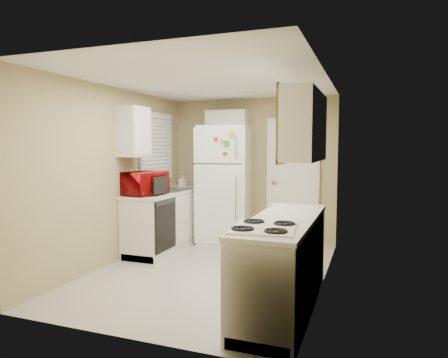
% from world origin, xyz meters
% --- Properties ---
extents(floor, '(3.80, 3.80, 0.00)m').
position_xyz_m(floor, '(0.00, 0.00, 0.00)').
color(floor, beige).
rests_on(floor, ground).
extents(ceiling, '(3.80, 3.80, 0.00)m').
position_xyz_m(ceiling, '(0.00, 0.00, 2.40)').
color(ceiling, white).
rests_on(ceiling, floor).
extents(wall_left, '(3.80, 3.80, 0.00)m').
position_xyz_m(wall_left, '(-1.40, 0.00, 1.20)').
color(wall_left, tan).
rests_on(wall_left, floor).
extents(wall_right, '(3.80, 3.80, 0.00)m').
position_xyz_m(wall_right, '(1.40, 0.00, 1.20)').
color(wall_right, tan).
rests_on(wall_right, floor).
extents(wall_back, '(2.80, 2.80, 0.00)m').
position_xyz_m(wall_back, '(0.00, 1.90, 1.20)').
color(wall_back, tan).
rests_on(wall_back, floor).
extents(wall_front, '(2.80, 2.80, 0.00)m').
position_xyz_m(wall_front, '(0.00, -1.90, 1.20)').
color(wall_front, tan).
rests_on(wall_front, floor).
extents(left_counter, '(0.60, 1.80, 0.90)m').
position_xyz_m(left_counter, '(-1.10, 0.90, 0.45)').
color(left_counter, silver).
rests_on(left_counter, floor).
extents(dishwasher, '(0.03, 0.58, 0.72)m').
position_xyz_m(dishwasher, '(-0.81, 0.30, 0.49)').
color(dishwasher, black).
rests_on(dishwasher, floor).
extents(sink, '(0.54, 0.74, 0.16)m').
position_xyz_m(sink, '(-1.10, 1.05, 0.86)').
color(sink, gray).
rests_on(sink, left_counter).
extents(microwave, '(0.66, 0.44, 0.40)m').
position_xyz_m(microwave, '(-1.15, 0.34, 1.05)').
color(microwave, '#97080A').
rests_on(microwave, left_counter).
extents(soap_bottle, '(0.11, 0.12, 0.21)m').
position_xyz_m(soap_bottle, '(-1.15, 1.55, 1.00)').
color(soap_bottle, silver).
rests_on(soap_bottle, left_counter).
extents(window_blinds, '(0.10, 0.98, 1.08)m').
position_xyz_m(window_blinds, '(-1.36, 1.05, 1.60)').
color(window_blinds, silver).
rests_on(window_blinds, wall_left).
extents(upper_cabinet_left, '(0.30, 0.45, 0.70)m').
position_xyz_m(upper_cabinet_left, '(-1.25, 0.22, 1.80)').
color(upper_cabinet_left, silver).
rests_on(upper_cabinet_left, wall_left).
extents(refrigerator, '(0.88, 0.86, 1.93)m').
position_xyz_m(refrigerator, '(-0.36, 1.57, 0.97)').
color(refrigerator, white).
rests_on(refrigerator, floor).
extents(cabinet_over_fridge, '(0.70, 0.30, 0.40)m').
position_xyz_m(cabinet_over_fridge, '(-0.40, 1.75, 2.00)').
color(cabinet_over_fridge, silver).
rests_on(cabinet_over_fridge, wall_back).
extents(interior_door, '(0.86, 0.06, 2.08)m').
position_xyz_m(interior_door, '(0.70, 1.86, 1.02)').
color(interior_door, white).
rests_on(interior_door, floor).
extents(right_counter, '(0.60, 2.00, 0.90)m').
position_xyz_m(right_counter, '(1.10, -0.80, 0.45)').
color(right_counter, silver).
rests_on(right_counter, floor).
extents(stove, '(0.59, 0.70, 0.79)m').
position_xyz_m(stove, '(1.05, -1.36, 0.39)').
color(stove, white).
rests_on(stove, floor).
extents(upper_cabinet_right, '(0.30, 1.20, 0.70)m').
position_xyz_m(upper_cabinet_right, '(1.25, -0.50, 1.80)').
color(upper_cabinet_right, silver).
rests_on(upper_cabinet_right, wall_right).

